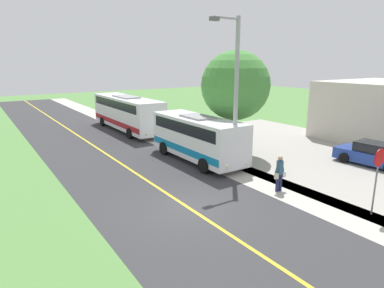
{
  "coord_description": "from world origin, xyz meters",
  "views": [
    {
      "loc": [
        7.4,
        11.49,
        6.29
      ],
      "look_at": [
        -3.5,
        -4.95,
        1.4
      ],
      "focal_mm": 31.2,
      "sensor_mm": 36.0,
      "label": 1
    }
  ],
  "objects": [
    {
      "name": "road_surface",
      "position": [
        0.0,
        0.0,
        0.0
      ],
      "size": [
        8.0,
        100.0,
        0.01
      ],
      "primitive_type": "cube",
      "color": "#333335",
      "rests_on": "ground"
    },
    {
      "name": "stop_sign",
      "position": [
        -6.1,
        4.89,
        1.96
      ],
      "size": [
        0.76,
        0.07,
        2.88
      ],
      "color": "slate",
      "rests_on": "ground"
    },
    {
      "name": "pedestrian_with_bags",
      "position": [
        -4.84,
        0.86,
        0.99
      ],
      "size": [
        0.72,
        0.34,
        1.82
      ],
      "color": "#1E2347",
      "rests_on": "ground"
    },
    {
      "name": "tree_curbside",
      "position": [
        -7.4,
        -5.61,
        4.73
      ],
      "size": [
        4.6,
        4.6,
        7.04
      ],
      "color": "brown",
      "rests_on": "ground"
    },
    {
      "name": "shuttle_bus_front",
      "position": [
        -4.48,
        -5.78,
        1.62
      ],
      "size": [
        2.61,
        7.79,
        2.95
      ],
      "color": "white",
      "rests_on": "ground"
    },
    {
      "name": "road_centre_line",
      "position": [
        0.0,
        0.0,
        0.01
      ],
      "size": [
        0.16,
        100.0,
        0.0
      ],
      "primitive_type": "cube",
      "color": "gold",
      "rests_on": "ground"
    },
    {
      "name": "street_light_pole",
      "position": [
        -4.89,
        -2.75,
        4.73
      ],
      "size": [
        1.97,
        0.24,
        8.64
      ],
      "color": "#9E9EA3",
      "rests_on": "ground"
    },
    {
      "name": "transit_bus_rear",
      "position": [
        -4.54,
        -17.47,
        1.76
      ],
      "size": [
        2.72,
        11.03,
        3.21
      ],
      "color": "white",
      "rests_on": "ground"
    },
    {
      "name": "ground_plane",
      "position": [
        0.0,
        0.0,
        0.0
      ],
      "size": [
        120.0,
        120.0,
        0.0
      ],
      "primitive_type": "plane",
      "color": "#548442"
    },
    {
      "name": "parked_car_near",
      "position": [
        -12.98,
        1.2,
        0.69
      ],
      "size": [
        2.24,
        4.51,
        1.45
      ],
      "color": "navy",
      "rests_on": "ground"
    },
    {
      "name": "sidewalk",
      "position": [
        -5.2,
        0.0,
        0.0
      ],
      "size": [
        2.4,
        100.0,
        0.01
      ],
      "primitive_type": "cube",
      "color": "#B2ADA3",
      "rests_on": "ground"
    }
  ]
}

